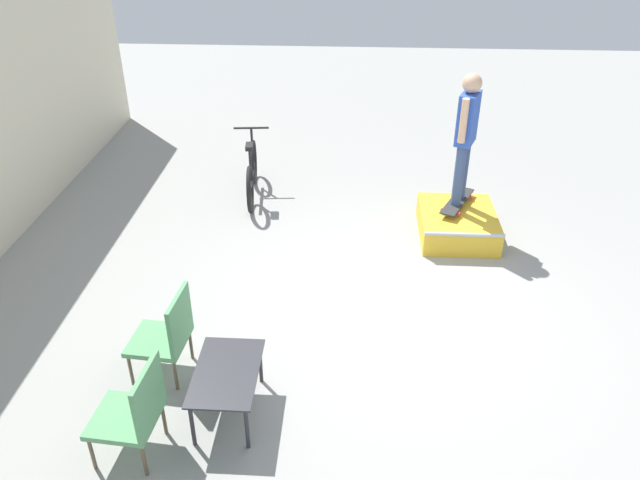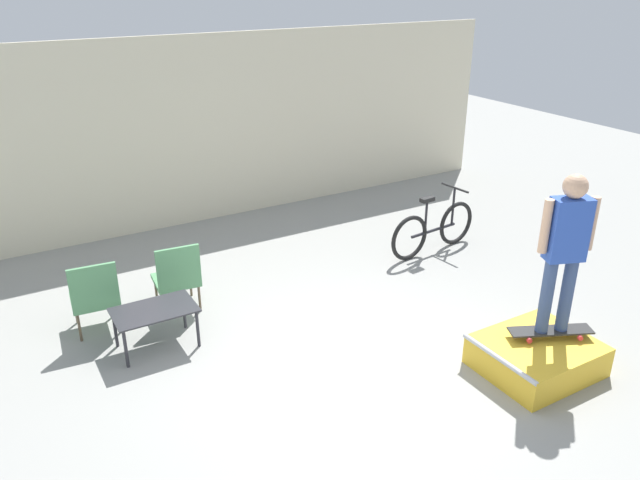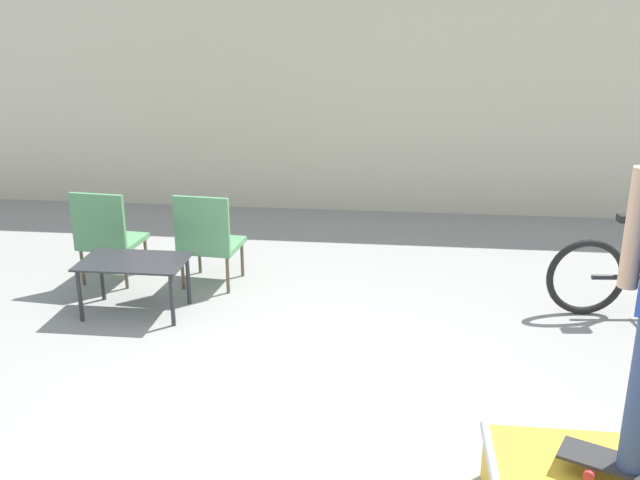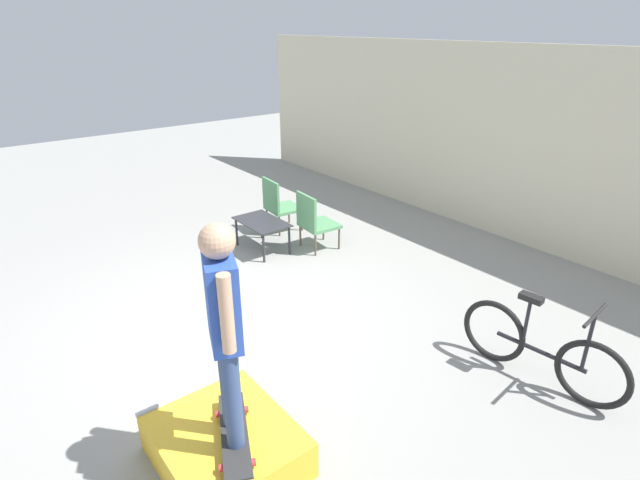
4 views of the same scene
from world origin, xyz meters
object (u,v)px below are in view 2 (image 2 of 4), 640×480
coffee_table (155,314)px  patio_chair_left (95,295)px  skateboard_on_ramp (550,331)px  bicycle (434,229)px  skate_ramp_box (536,356)px  person_skater (566,242)px  patio_chair_right (177,276)px

coffee_table → patio_chair_left: patio_chair_left is taller
coffee_table → patio_chair_left: (-0.50, 0.65, 0.07)m
skateboard_on_ramp → bicycle: (0.84, 2.89, -0.06)m
skate_ramp_box → person_skater: person_skater is taller
patio_chair_left → bicycle: size_ratio=0.55×
person_skater → skateboard_on_ramp: bearing=111.3°
bicycle → coffee_table: bearing=-179.8°
patio_chair_left → person_skater: bearing=147.2°
patio_chair_left → patio_chair_right: 0.97m
coffee_table → patio_chair_left: 0.82m
patio_chair_left → skateboard_on_ramp: bearing=147.2°
skate_ramp_box → patio_chair_left: 4.92m
skate_ramp_box → patio_chair_right: size_ratio=1.29×
bicycle → skateboard_on_ramp: bearing=-111.9°
patio_chair_right → bicycle: 3.85m
skateboard_on_ramp → patio_chair_right: bearing=159.4°
skate_ramp_box → skateboard_on_ramp: 0.30m
skateboard_on_ramp → person_skater: size_ratio=0.52×
patio_chair_left → bicycle: 4.82m
patio_chair_left → patio_chair_right: bearing=-175.0°
person_skater → patio_chair_right: bearing=155.5°
skate_ramp_box → bicycle: bearing=70.9°
coffee_table → patio_chair_left: size_ratio=0.98×
skate_ramp_box → bicycle: size_ratio=0.71×
skateboard_on_ramp → coffee_table: bearing=170.2°
skate_ramp_box → patio_chair_right: 4.21m
person_skater → coffee_table: 4.37m
skate_ramp_box → bicycle: bicycle is taller
skateboard_on_ramp → person_skater: person_skater is taller
skate_ramp_box → patio_chair_right: bearing=132.5°
skateboard_on_ramp → person_skater: (0.00, -0.00, 1.01)m
skate_ramp_box → skateboard_on_ramp: size_ratio=1.34×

